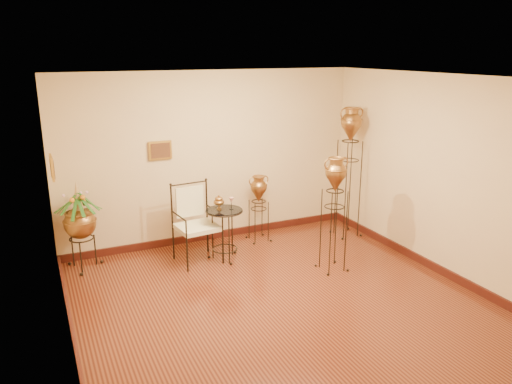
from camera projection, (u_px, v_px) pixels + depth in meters
name	position (u px, v px, depth m)	size (l,w,h in m)	color
ground	(281.00, 303.00, 6.35)	(5.00, 5.00, 0.00)	brown
room_shell	(282.00, 170.00, 5.87)	(5.02, 5.02, 2.81)	#CDAF84
amphora_tall	(349.00, 171.00, 8.38)	(0.54, 0.54, 2.22)	black
amphora_mid	(334.00, 214.00, 7.09)	(0.42, 0.42, 1.70)	black
amphora_short	(259.00, 208.00, 8.29)	(0.45, 0.45, 1.14)	black
planter_urn	(80.00, 220.00, 7.16)	(0.80, 0.80, 1.35)	black
armchair	(197.00, 224.00, 7.44)	(0.73, 0.69, 1.19)	black
side_table	(224.00, 233.00, 7.57)	(0.60, 0.60, 1.00)	black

